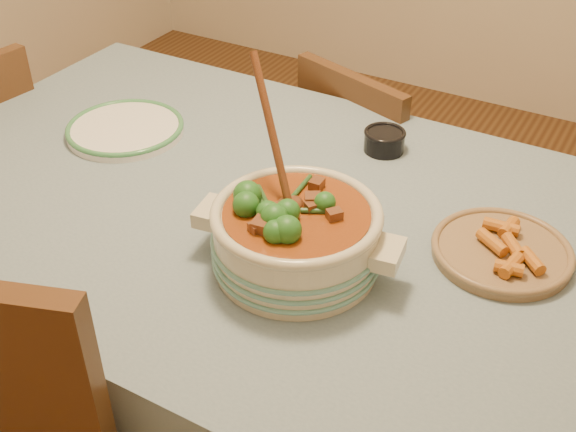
% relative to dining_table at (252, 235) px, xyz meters
% --- Properties ---
extents(floor, '(4.50, 4.50, 0.00)m').
position_rel_dining_table_xyz_m(floor, '(0.00, 0.00, -0.66)').
color(floor, '#492815').
rests_on(floor, ground).
extents(dining_table, '(1.68, 1.08, 0.76)m').
position_rel_dining_table_xyz_m(dining_table, '(0.00, 0.00, 0.00)').
color(dining_table, brown).
rests_on(dining_table, floor).
extents(stew_casserole, '(0.40, 0.35, 0.38)m').
position_rel_dining_table_xyz_m(stew_casserole, '(0.19, -0.14, 0.17)').
color(stew_casserole, beige).
rests_on(stew_casserole, dining_table).
extents(white_plate, '(0.36, 0.36, 0.03)m').
position_rel_dining_table_xyz_m(white_plate, '(-0.43, 0.10, 0.11)').
color(white_plate, white).
rests_on(white_plate, dining_table).
extents(condiment_bowl, '(0.12, 0.12, 0.05)m').
position_rel_dining_table_xyz_m(condiment_bowl, '(0.16, 0.34, 0.12)').
color(condiment_bowl, black).
rests_on(condiment_bowl, dining_table).
extents(fried_plate, '(0.33, 0.33, 0.05)m').
position_rel_dining_table_xyz_m(fried_plate, '(0.52, 0.08, 0.11)').
color(fried_plate, '#8B6E4D').
rests_on(fried_plate, dining_table).
extents(chair_far, '(0.48, 0.48, 0.82)m').
position_rel_dining_table_xyz_m(chair_far, '(0.00, 0.65, -0.20)').
color(chair_far, '#512C18').
rests_on(chair_far, floor).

